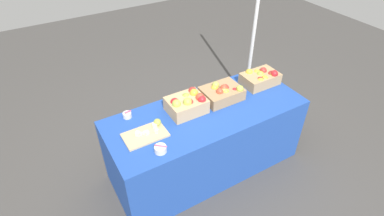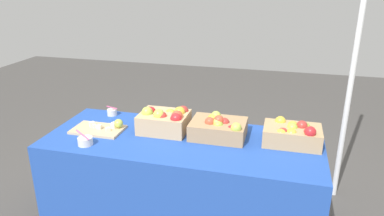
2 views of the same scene
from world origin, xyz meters
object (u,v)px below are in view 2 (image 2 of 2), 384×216
apple_crate_middle (219,128)px  sample_bowl_mid (85,141)px  cutting_board_front (101,128)px  apple_crate_left (293,134)px  sample_bowl_near (112,112)px  apple_crate_right (165,120)px  tent_pole (354,66)px

apple_crate_middle → sample_bowl_mid: bearing=-157.3°
cutting_board_front → sample_bowl_mid: 0.24m
apple_crate_left → sample_bowl_mid: (-1.33, -0.36, -0.05)m
sample_bowl_near → apple_crate_middle: bearing=-11.9°
apple_crate_right → tent_pole: bearing=26.9°
apple_crate_left → sample_bowl_near: apple_crate_left is taller
apple_crate_left → cutting_board_front: 1.35m
cutting_board_front → sample_bowl_near: bearing=101.8°
sample_bowl_near → tent_pole: (1.82, 0.47, 0.38)m
apple_crate_left → apple_crate_right: size_ratio=1.10×
tent_pole → apple_crate_middle: bearing=-144.1°
cutting_board_front → sample_bowl_near: size_ratio=4.01×
apple_crate_left → apple_crate_middle: size_ratio=0.99×
apple_crate_middle → tent_pole: bearing=35.9°
tent_pole → apple_crate_right: bearing=-153.1°
apple_crate_right → sample_bowl_mid: apple_crate_right is taller
sample_bowl_near → apple_crate_left: bearing=-7.2°
apple_crate_right → cutting_board_front: 0.47m
apple_crate_middle → apple_crate_right: bearing=180.0°
apple_crate_right → sample_bowl_near: 0.55m
apple_crate_middle → apple_crate_right: 0.39m
apple_crate_left → tent_pole: 0.84m
apple_crate_left → apple_crate_middle: 0.50m
apple_crate_left → apple_crate_middle: (-0.50, -0.01, -0.01)m
apple_crate_left → sample_bowl_mid: apple_crate_left is taller
apple_crate_middle → sample_bowl_near: (-0.91, 0.19, -0.04)m
apple_crate_middle → sample_bowl_mid: (-0.83, -0.35, -0.04)m
apple_crate_right → apple_crate_left: bearing=0.9°
cutting_board_front → sample_bowl_near: (-0.06, 0.30, 0.01)m
cutting_board_front → tent_pole: (1.76, 0.77, 0.39)m
apple_crate_middle → tent_pole: 1.18m
apple_crate_right → sample_bowl_mid: 0.57m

